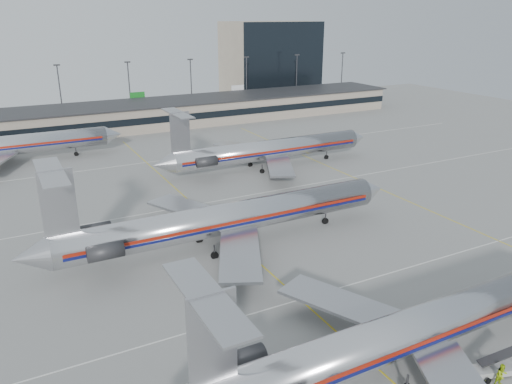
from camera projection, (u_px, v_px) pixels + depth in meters
ground at (363, 356)px, 42.30m from camera, size 260.00×260.00×0.00m
apron_markings at (300, 299)px, 50.64m from camera, size 160.00×0.15×0.02m
terminal at (109, 118)px, 122.98m from camera, size 162.00×17.00×6.25m
light_mast_row at (96, 89)px, 132.86m from camera, size 163.60×0.40×15.28m
distant_building at (270, 60)px, 171.93m from camera, size 30.00×20.00×25.00m
jet_foreground at (408, 331)px, 39.88m from camera, size 44.89×26.43×11.75m
jet_second_row at (222, 219)px, 60.98m from camera, size 48.62×28.63×12.73m
jet_third_row at (266, 150)px, 92.53m from camera, size 44.49×27.37×12.17m
belt_loader at (495, 368)px, 39.97m from camera, size 4.41×2.35×2.26m
ramp_worker_far at (502, 375)px, 38.65m from camera, size 1.06×0.90×1.92m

